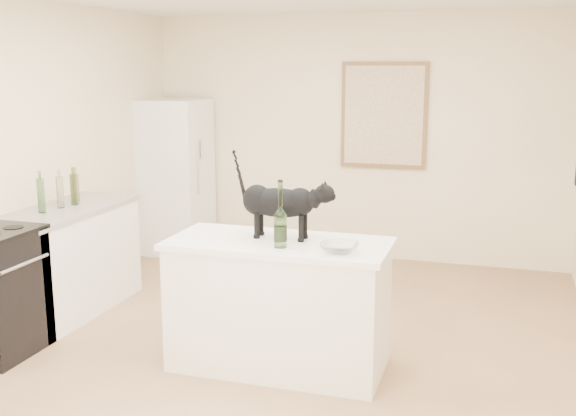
{
  "coord_description": "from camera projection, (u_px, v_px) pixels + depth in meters",
  "views": [
    {
      "loc": [
        1.49,
        -4.44,
        2.05
      ],
      "look_at": [
        0.15,
        -0.15,
        1.12
      ],
      "focal_mm": 42.69,
      "sensor_mm": 36.0,
      "label": 1
    }
  ],
  "objects": [
    {
      "name": "fridge",
      "position": [
        175.0,
        177.0,
        7.6
      ],
      "size": [
        0.68,
        0.68,
        1.7
      ],
      "primitive_type": "cube",
      "color": "white",
      "rests_on": "floor"
    },
    {
      "name": "wall_left",
      "position": [
        4.0,
        164.0,
        5.4
      ],
      "size": [
        0.0,
        5.5,
        5.5
      ],
      "primitive_type": "plane",
      "rotation": [
        1.57,
        0.0,
        1.57
      ],
      "color": "#FFEAC5",
      "rests_on": "ground"
    },
    {
      "name": "wall_back",
      "position": [
        356.0,
        138.0,
        7.31
      ],
      "size": [
        4.5,
        0.0,
        4.5
      ],
      "primitive_type": "plane",
      "rotation": [
        1.57,
        0.0,
        0.0
      ],
      "color": "#FFEAC5",
      "rests_on": "ground"
    },
    {
      "name": "wine_bottle",
      "position": [
        280.0,
        218.0,
        4.41
      ],
      "size": [
        0.11,
        0.11,
        0.39
      ],
      "primitive_type": "cylinder",
      "rotation": [
        0.0,
        0.0,
        -0.32
      ],
      "color": "#2C6127",
      "rests_on": "island_top"
    },
    {
      "name": "artwork_canvas",
      "position": [
        383.0,
        115.0,
        7.13
      ],
      "size": [
        0.82,
        0.0,
        1.02
      ],
      "primitive_type": "cube",
      "color": "beige",
      "rests_on": "wall_back"
    },
    {
      "name": "black_cat",
      "position": [
        279.0,
        207.0,
        4.63
      ],
      "size": [
        0.63,
        0.19,
        0.44
      ],
      "primitive_type": null,
      "rotation": [
        0.0,
        0.0,
        -0.01
      ],
      "color": "black",
      "rests_on": "island_top"
    },
    {
      "name": "artwork_frame",
      "position": [
        384.0,
        115.0,
        7.14
      ],
      "size": [
        0.9,
        0.03,
        1.1
      ],
      "primitive_type": "cube",
      "color": "brown",
      "rests_on": "wall_back"
    },
    {
      "name": "fridge_paper",
      "position": [
        203.0,
        149.0,
        7.43
      ],
      "size": [
        0.04,
        0.15,
        0.2
      ],
      "primitive_type": "cube",
      "rotation": [
        0.0,
        0.0,
        0.23
      ],
      "color": "silver",
      "rests_on": "fridge"
    },
    {
      "name": "floor",
      "position": [
        275.0,
        352.0,
        5.0
      ],
      "size": [
        5.5,
        5.5,
        0.0
      ],
      "primitive_type": "plane",
      "color": "#AB7D5B",
      "rests_on": "ground"
    },
    {
      "name": "counter_bottle_cluster",
      "position": [
        62.0,
        192.0,
        5.69
      ],
      "size": [
        0.12,
        0.5,
        0.28
      ],
      "color": "#1F4416",
      "rests_on": "left_countertop"
    },
    {
      "name": "island_base",
      "position": [
        279.0,
        307.0,
        4.7
      ],
      "size": [
        1.44,
        0.67,
        0.86
      ],
      "primitive_type": "cube",
      "color": "white",
      "rests_on": "floor"
    },
    {
      "name": "left_cabinets",
      "position": [
        67.0,
        263.0,
        5.77
      ],
      "size": [
        0.6,
        1.4,
        0.86
      ],
      "primitive_type": "cube",
      "color": "white",
      "rests_on": "floor"
    },
    {
      "name": "glass_bowl",
      "position": [
        339.0,
        248.0,
        4.31
      ],
      "size": [
        0.27,
        0.27,
        0.06
      ],
      "primitive_type": "imported",
      "rotation": [
        0.0,
        0.0,
        0.09
      ],
      "color": "silver",
      "rests_on": "island_top"
    },
    {
      "name": "island_top",
      "position": [
        279.0,
        244.0,
        4.61
      ],
      "size": [
        1.5,
        0.7,
        0.04
      ],
      "primitive_type": "cube",
      "color": "white",
      "rests_on": "island_base"
    },
    {
      "name": "left_countertop",
      "position": [
        63.0,
        210.0,
        5.68
      ],
      "size": [
        0.62,
        1.44,
        0.04
      ],
      "primitive_type": "cube",
      "color": "gray",
      "rests_on": "left_cabinets"
    }
  ]
}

